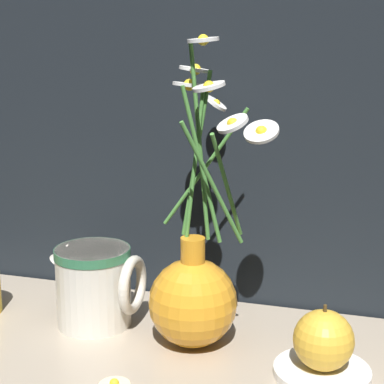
{
  "coord_description": "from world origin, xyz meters",
  "views": [
    {
      "loc": [
        0.22,
        -0.72,
        0.39
      ],
      "look_at": [
        0.0,
        0.0,
        0.21
      ],
      "focal_mm": 60.0,
      "sensor_mm": 36.0,
      "label": 1
    }
  ],
  "objects": [
    {
      "name": "ground_plane",
      "position": [
        0.0,
        0.0,
        0.0
      ],
      "size": [
        6.0,
        6.0,
        0.0
      ],
      "primitive_type": "plane",
      "color": "black"
    },
    {
      "name": "shelf",
      "position": [
        0.0,
        0.0,
        0.01
      ],
      "size": [
        0.86,
        0.31,
        0.01
      ],
      "color": "tan",
      "rests_on": "ground_plane"
    },
    {
      "name": "vase_with_flowers",
      "position": [
        0.0,
        0.01,
        0.08
      ],
      "size": [
        0.16,
        0.21,
        0.39
      ],
      "color": "orange",
      "rests_on": "shelf"
    },
    {
      "name": "ceramic_pitcher",
      "position": [
        -0.14,
        0.03,
        0.07
      ],
      "size": [
        0.13,
        0.1,
        0.12
      ],
      "color": "beige",
      "rests_on": "shelf"
    },
    {
      "name": "saucer_plate",
      "position": [
        0.17,
        -0.03,
        0.02
      ],
      "size": [
        0.11,
        0.11,
        0.01
      ],
      "color": "white",
      "rests_on": "shelf"
    },
    {
      "name": "orange_fruit",
      "position": [
        0.17,
        -0.03,
        0.06
      ],
      "size": [
        0.07,
        0.07,
        0.08
      ],
      "color": "gold",
      "rests_on": "saucer_plate"
    }
  ]
}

